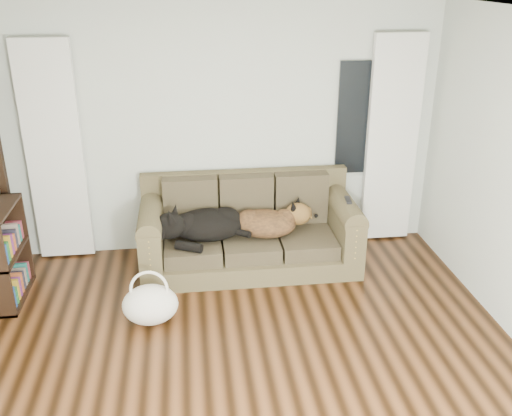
{
  "coord_description": "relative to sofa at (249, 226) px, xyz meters",
  "views": [
    {
      "loc": [
        -0.38,
        -3.25,
        2.89
      ],
      "look_at": [
        0.23,
        1.6,
        0.8
      ],
      "focal_mm": 40.0,
      "sensor_mm": 36.0,
      "label": 1
    }
  ],
  "objects": [
    {
      "name": "floor",
      "position": [
        -0.21,
        -1.97,
        -0.45
      ],
      "size": [
        5.0,
        5.0,
        0.0
      ],
      "primitive_type": "plane",
      "color": "black",
      "rests_on": "ground"
    },
    {
      "name": "ceiling",
      "position": [
        -0.21,
        -1.97,
        2.15
      ],
      "size": [
        5.0,
        5.0,
        0.0
      ],
      "primitive_type": "plane",
      "color": "white",
      "rests_on": "ground"
    },
    {
      "name": "wall_back",
      "position": [
        -0.21,
        0.53,
        0.85
      ],
      "size": [
        4.5,
        0.04,
        2.6
      ],
      "primitive_type": "cube",
      "color": "#B4B9AF",
      "rests_on": "ground"
    },
    {
      "name": "curtain_left",
      "position": [
        -1.91,
        0.45,
        0.7
      ],
      "size": [
        0.55,
        0.08,
        2.25
      ],
      "primitive_type": "cube",
      "color": "white",
      "rests_on": "ground"
    },
    {
      "name": "curtain_right",
      "position": [
        1.59,
        0.45,
        0.7
      ],
      "size": [
        0.55,
        0.08,
        2.25
      ],
      "primitive_type": "cube",
      "color": "white",
      "rests_on": "ground"
    },
    {
      "name": "window_pane",
      "position": [
        1.24,
        0.5,
        0.95
      ],
      "size": [
        0.5,
        0.03,
        1.2
      ],
      "primitive_type": "cube",
      "color": "black",
      "rests_on": "wall_back"
    },
    {
      "name": "sofa",
      "position": [
        0.0,
        0.0,
        0.0
      ],
      "size": [
        2.18,
        0.94,
        0.89
      ],
      "primitive_type": "cube",
      "color": "#413F25",
      "rests_on": "floor"
    },
    {
      "name": "dog_black_lab",
      "position": [
        -0.46,
        -0.04,
        0.03
      ],
      "size": [
        0.73,
        0.51,
        0.31
      ],
      "primitive_type": "ellipsoid",
      "rotation": [
        0.0,
        0.0,
        -0.01
      ],
      "color": "black",
      "rests_on": "sofa"
    },
    {
      "name": "dog_shepherd",
      "position": [
        0.2,
        -0.02,
        0.04
      ],
      "size": [
        0.75,
        0.61,
        0.29
      ],
      "primitive_type": "ellipsoid",
      "rotation": [
        0.0,
        0.0,
        2.89
      ],
      "color": "black",
      "rests_on": "sofa"
    },
    {
      "name": "tv_remote",
      "position": [
        0.98,
        -0.12,
        0.28
      ],
      "size": [
        0.07,
        0.18,
        0.02
      ],
      "primitive_type": "cube",
      "rotation": [
        0.0,
        0.0,
        -0.12
      ],
      "color": "black",
      "rests_on": "sofa"
    },
    {
      "name": "tote_bag",
      "position": [
        -0.97,
        -0.93,
        -0.29
      ],
      "size": [
        0.6,
        0.54,
        0.35
      ],
      "primitive_type": "ellipsoid",
      "rotation": [
        0.0,
        0.0,
        -0.41
      ],
      "color": "silver",
      "rests_on": "floor"
    },
    {
      "name": "bookshelf",
      "position": [
        -2.3,
        -0.35,
        0.05
      ],
      "size": [
        0.37,
        0.76,
        0.91
      ],
      "primitive_type": "cube",
      "rotation": [
        0.0,
        0.0,
        0.13
      ],
      "color": "black",
      "rests_on": "floor"
    }
  ]
}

